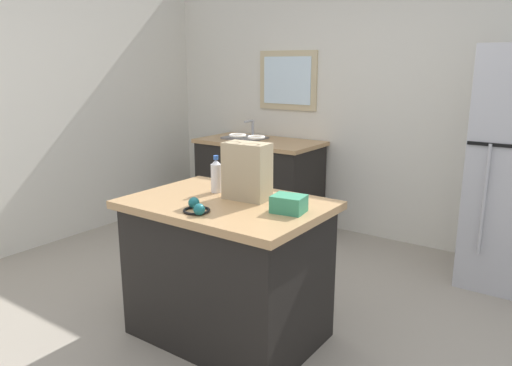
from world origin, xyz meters
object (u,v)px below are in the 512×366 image
object	(u,v)px
shopping_bag	(247,171)
ear_defenders	(197,208)
small_box	(289,204)
kitchen_island	(228,269)
bottle	(216,176)

from	to	relation	value
shopping_bag	ear_defenders	world-z (taller)	shopping_bag
small_box	kitchen_island	bearing A→B (deg)	-176.83
shopping_bag	bottle	xyz separation A→B (m)	(-0.25, 0.02, -0.07)
small_box	bottle	distance (m)	0.61
ear_defenders	small_box	bearing A→B (deg)	34.17
small_box	ear_defenders	size ratio (longest dim) A/B	0.83
kitchen_island	ear_defenders	bearing A→B (deg)	-90.59
kitchen_island	bottle	size ratio (longest dim) A/B	4.98
kitchen_island	bottle	world-z (taller)	bottle
small_box	ear_defenders	distance (m)	0.50
shopping_bag	bottle	bearing A→B (deg)	176.29
bottle	small_box	bearing A→B (deg)	-9.70
kitchen_island	bottle	xyz separation A→B (m)	(-0.18, 0.12, 0.54)
small_box	bottle	bearing A→B (deg)	170.30
shopping_bag	bottle	size ratio (longest dim) A/B	1.64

